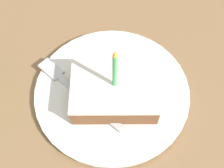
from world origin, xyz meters
name	(u,v)px	position (x,y,z in m)	size (l,w,h in m)	color
ground_plane	(123,91)	(0.00, 0.00, -0.02)	(2.40, 2.40, 0.04)	olive
plate	(112,92)	(0.02, -0.02, 0.01)	(0.27, 0.27, 0.01)	white
cake_slice	(114,91)	(0.03, -0.02, 0.03)	(0.10, 0.14, 0.13)	brown
fork	(74,89)	(0.01, -0.08, 0.02)	(0.14, 0.15, 0.00)	silver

